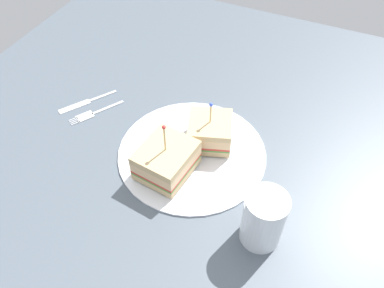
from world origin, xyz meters
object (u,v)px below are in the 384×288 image
at_px(plate, 192,152).
at_px(sandwich_half_front, 210,131).
at_px(knife, 84,102).
at_px(drink_glass, 263,221).
at_px(fork, 91,114).
at_px(sandwich_half_back, 166,160).

distance_m(plate, sandwich_half_front, 0.05).
relative_size(sandwich_half_front, knife, 0.89).
distance_m(sandwich_half_front, knife, 0.30).
bearing_deg(drink_glass, sandwich_half_front, 134.83).
height_order(fork, knife, same).
distance_m(sandwich_half_front, fork, 0.27).
bearing_deg(sandwich_half_front, fork, -174.02).
height_order(sandwich_half_back, fork, sandwich_half_back).
bearing_deg(plate, drink_glass, -33.80).
bearing_deg(sandwich_half_front, knife, -179.62).
relative_size(plate, knife, 2.46).
height_order(drink_glass, knife, drink_glass).
bearing_deg(fork, drink_glass, -16.99).
bearing_deg(drink_glass, plate, 146.20).
bearing_deg(drink_glass, fork, 163.01).
bearing_deg(knife, drink_glass, -18.73).
xyz_separation_m(drink_glass, knife, (-0.45, 0.15, -0.05)).
bearing_deg(sandwich_half_back, fork, 161.86).
distance_m(fork, knife, 0.04).
height_order(sandwich_half_front, drink_glass, sandwich_half_front).
relative_size(sandwich_half_front, drink_glass, 1.00).
relative_size(plate, sandwich_half_back, 2.48).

